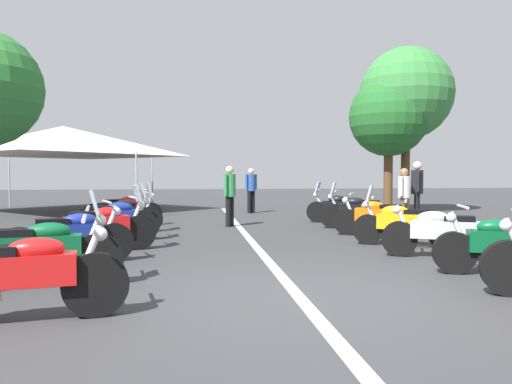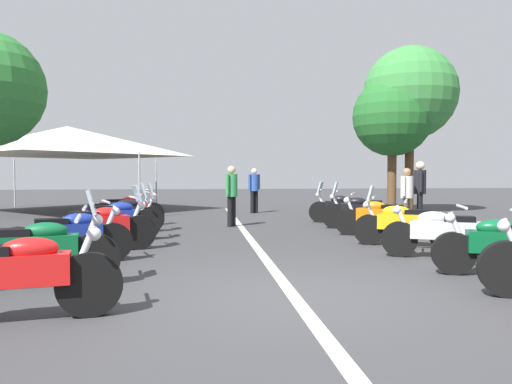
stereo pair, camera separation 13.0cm
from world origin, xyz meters
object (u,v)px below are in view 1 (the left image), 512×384
object	(u,v)px
motorcycle_right_row_5	(360,211)
motorcycle_right_row_3	(403,223)
motorcycle_left_row_6	(123,210)
motorcycle_left_row_4	(112,219)
motorcycle_right_row_6	(342,207)
motorcycle_left_row_2	(69,236)
motorcycle_left_row_5	(119,214)
roadside_tree_1	(406,94)
roadside_tree_2	(389,118)
motorcycle_right_row_4	(380,216)
motorcycle_left_row_0	(18,275)
bystander_4	(404,193)
traffic_cone_2	(438,224)
motorcycle_left_row_3	(99,226)
bystander_0	(251,187)
event_tent	(63,141)
motorcycle_right_row_1	(509,244)
bystander_1	(417,188)
motorcycle_right_row_2	(443,232)
motorcycle_left_row_1	(36,251)
bystander_2	(230,191)

from	to	relation	value
motorcycle_right_row_5	motorcycle_right_row_3	bearing A→B (deg)	109.51
motorcycle_left_row_6	motorcycle_right_row_5	bearing A→B (deg)	-33.54
motorcycle_left_row_4	motorcycle_right_row_6	distance (m)	6.69
motorcycle_left_row_2	motorcycle_right_row_3	size ratio (longest dim) A/B	1.04
motorcycle_left_row_5	roadside_tree_1	distance (m)	11.44
motorcycle_right_row_6	roadside_tree_2	bearing A→B (deg)	-102.71
motorcycle_right_row_4	motorcycle_right_row_5	size ratio (longest dim) A/B	0.98
motorcycle_left_row_0	bystander_4	distance (m)	10.42
motorcycle_left_row_4	bystander_4	world-z (taller)	bystander_4
traffic_cone_2	bystander_4	size ratio (longest dim) A/B	0.39
bystander_4	motorcycle_right_row_3	bearing A→B (deg)	108.97
motorcycle_left_row_3	motorcycle_right_row_6	world-z (taller)	motorcycle_left_row_3
bystander_0	roadside_tree_2	world-z (taller)	roadside_tree_2
motorcycle_left_row_6	motorcycle_right_row_4	distance (m)	6.72
motorcycle_right_row_5	traffic_cone_2	distance (m)	2.16
roadside_tree_1	motorcycle_right_row_3	bearing A→B (deg)	155.38
motorcycle_left_row_4	event_tent	world-z (taller)	event_tent
bystander_0	roadside_tree_1	bearing A→B (deg)	51.52
motorcycle_right_row_1	bystander_1	distance (m)	6.67
event_tent	motorcycle_right_row_2	bearing A→B (deg)	-141.40
motorcycle_left_row_1	bystander_1	world-z (taller)	bystander_1
motorcycle_left_row_4	bystander_2	xyz separation A→B (m)	(2.56, -2.67, 0.48)
event_tent	traffic_cone_2	bearing A→B (deg)	-130.17
motorcycle_right_row_2	bystander_1	bearing A→B (deg)	-85.66
bystander_1	bystander_4	size ratio (longest dim) A/B	1.12
motorcycle_left_row_4	motorcycle_left_row_5	world-z (taller)	motorcycle_left_row_4
motorcycle_left_row_2	event_tent	xyz separation A→B (m)	(11.06, 2.89, 2.20)
motorcycle_left_row_6	motorcycle_right_row_6	bearing A→B (deg)	-19.80
motorcycle_left_row_0	roadside_tree_1	xyz separation A→B (m)	(12.19, -9.38, 3.87)
motorcycle_left_row_1	motorcycle_right_row_6	bearing A→B (deg)	39.60
motorcycle_right_row_5	traffic_cone_2	size ratio (longest dim) A/B	3.29
motorcycle_left_row_2	bystander_0	xyz separation A→B (m)	(9.60, -3.99, 0.49)
motorcycle_left_row_3	bystander_0	bearing A→B (deg)	47.47
motorcycle_left_row_5	traffic_cone_2	distance (m)	7.42
motorcycle_right_row_6	bystander_4	xyz separation A→B (m)	(-1.21, -1.32, 0.46)
motorcycle_left_row_0	motorcycle_right_row_5	size ratio (longest dim) A/B	1.02
bystander_1	roadside_tree_1	bearing A→B (deg)	90.05
traffic_cone_2	roadside_tree_1	size ratio (longest dim) A/B	0.10
motorcycle_right_row_2	roadside_tree_2	distance (m)	10.08
bystander_2	motorcycle_left_row_6	bearing A→B (deg)	-153.59
motorcycle_right_row_6	bystander_1	size ratio (longest dim) A/B	1.13
bystander_0	motorcycle_right_row_4	bearing A→B (deg)	-16.64
motorcycle_left_row_4	roadside_tree_2	size ratio (longest dim) A/B	0.41
motorcycle_left_row_6	motorcycle_right_row_5	distance (m)	6.30
motorcycle_left_row_0	motorcycle_left_row_6	xyz separation A→B (m)	(8.58, 0.24, -0.00)
motorcycle_left_row_6	motorcycle_left_row_3	bearing A→B (deg)	-108.72
motorcycle_right_row_6	motorcycle_left_row_4	bearing A→B (deg)	54.02
motorcycle_left_row_5	roadside_tree_1	size ratio (longest dim) A/B	0.35
motorcycle_right_row_4	motorcycle_right_row_1	bearing A→B (deg)	116.17
motorcycle_left_row_4	motorcycle_right_row_5	world-z (taller)	motorcycle_left_row_4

